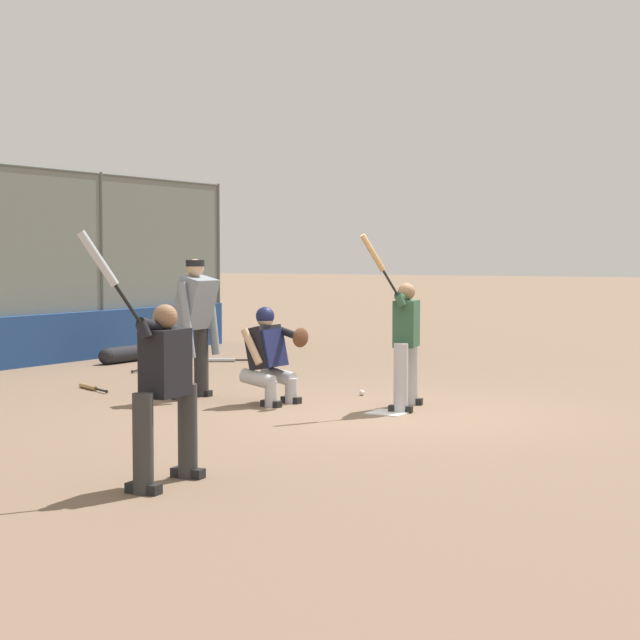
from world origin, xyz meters
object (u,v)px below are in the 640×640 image
(spare_bat_near_backstop, at_px, (146,368))
(equipment_bag_dugout_side, at_px, (126,354))
(batter_on_deck, at_px, (164,387))
(fielding_glove_on_dirt, at_px, (179,382))
(baseball_loose, at_px, (362,393))
(umpire_home, at_px, (195,323))
(spare_bat_third_base_side, at_px, (90,387))
(batter_at_plate, at_px, (406,340))
(catcher_behind_plate, at_px, (270,354))
(spare_bat_by_padding, at_px, (225,360))

(spare_bat_near_backstop, height_order, equipment_bag_dugout_side, equipment_bag_dugout_side)
(equipment_bag_dugout_side, bearing_deg, batter_on_deck, 42.25)
(fielding_glove_on_dirt, height_order, baseball_loose, fielding_glove_on_dirt)
(umpire_home, distance_m, spare_bat_third_base_side, 1.99)
(spare_bat_near_backstop, distance_m, spare_bat_third_base_side, 2.50)
(fielding_glove_on_dirt, xyz_separation_m, baseball_loose, (-0.32, 2.77, -0.01))
(baseball_loose, height_order, equipment_bag_dugout_side, equipment_bag_dugout_side)
(baseball_loose, bearing_deg, batter_on_deck, 12.23)
(batter_on_deck, xyz_separation_m, spare_bat_third_base_side, (-4.30, -4.71, -0.76))
(baseball_loose, bearing_deg, equipment_bag_dugout_side, -108.20)
(batter_at_plate, relative_size, catcher_behind_plate, 1.73)
(spare_bat_third_base_side, xyz_separation_m, equipment_bag_dugout_side, (-3.18, -2.07, 0.11))
(spare_bat_near_backstop, relative_size, spare_bat_third_base_side, 0.97)
(batter_on_deck, distance_m, baseball_loose, 5.82)
(batter_at_plate, height_order, spare_bat_third_base_side, batter_at_plate)
(spare_bat_by_padding, relative_size, spare_bat_third_base_side, 0.95)
(batter_at_plate, distance_m, spare_bat_near_backstop, 5.78)
(umpire_home, height_order, batter_on_deck, batter_on_deck)
(spare_bat_by_padding, bearing_deg, spare_bat_third_base_side, 68.27)
(spare_bat_by_padding, relative_size, fielding_glove_on_dirt, 2.73)
(umpire_home, relative_size, baseball_loose, 24.17)
(spare_bat_near_backstop, bearing_deg, umpire_home, -145.65)
(catcher_behind_plate, bearing_deg, spare_bat_by_padding, -134.21)
(batter_at_plate, height_order, umpire_home, batter_at_plate)
(catcher_behind_plate, bearing_deg, spare_bat_third_base_side, -84.37)
(spare_bat_by_padding, distance_m, fielding_glove_on_dirt, 3.31)
(umpire_home, xyz_separation_m, baseball_loose, (-1.32, 1.73, -0.93))
(batter_on_deck, distance_m, equipment_bag_dugout_side, 10.12)
(batter_at_plate, bearing_deg, umpire_home, -94.24)
(batter_at_plate, bearing_deg, spare_bat_by_padding, -139.29)
(umpire_home, bearing_deg, spare_bat_by_padding, -150.77)
(batter_at_plate, distance_m, fielding_glove_on_dirt, 3.89)
(spare_bat_near_backstop, height_order, spare_bat_by_padding, same)
(catcher_behind_plate, bearing_deg, batter_on_deck, 27.01)
(catcher_behind_plate, distance_m, batter_on_deck, 4.73)
(spare_bat_near_backstop, height_order, fielding_glove_on_dirt, fielding_glove_on_dirt)
(spare_bat_by_padding, bearing_deg, catcher_behind_plate, 100.88)
(catcher_behind_plate, distance_m, equipment_bag_dugout_side, 5.88)
(batter_at_plate, xyz_separation_m, baseball_loose, (-0.79, -1.01, -0.78))
(batter_on_deck, distance_m, spare_bat_by_padding, 9.94)
(umpire_home, distance_m, equipment_bag_dugout_side, 5.03)
(batter_at_plate, xyz_separation_m, equipment_bag_dugout_side, (-2.62, -6.58, -0.68))
(catcher_behind_plate, height_order, spare_bat_by_padding, catcher_behind_plate)
(spare_bat_third_base_side, bearing_deg, spare_bat_by_padding, -56.62)
(fielding_glove_on_dirt, bearing_deg, equipment_bag_dugout_side, -127.53)
(batter_on_deck, xyz_separation_m, fielding_glove_on_dirt, (-5.32, -3.99, -0.74))
(equipment_bag_dugout_side, bearing_deg, baseball_loose, 71.80)
(spare_bat_near_backstop, distance_m, fielding_glove_on_dirt, 2.11)
(equipment_bag_dugout_side, bearing_deg, spare_bat_near_backstop, 52.81)
(spare_bat_by_padding, bearing_deg, baseball_loose, 116.12)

